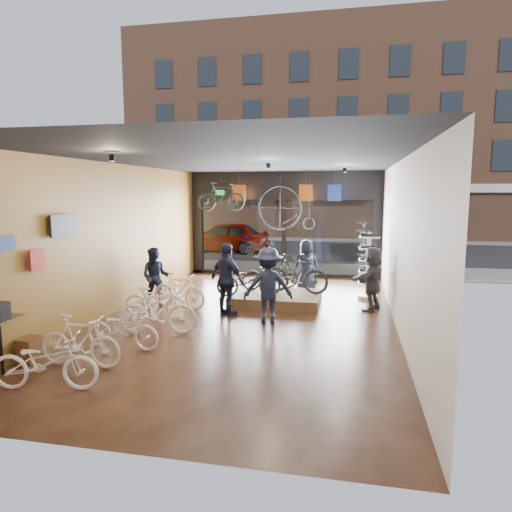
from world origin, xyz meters
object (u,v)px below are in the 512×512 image
(display_bike_right, at_px, (270,274))
(customer_3, at_px, (268,286))
(floor_bike_0, at_px, (45,362))
(box_truck, at_px, (397,234))
(floor_bike_2, at_px, (123,328))
(customer_4, at_px, (306,266))
(street_car, at_px, (224,237))
(customer_5, at_px, (372,278))
(customer_2, at_px, (227,280))
(display_bike_left, at_px, (249,280))
(floor_bike_5, at_px, (179,291))
(display_platform, at_px, (276,299))
(display_bike_mid, at_px, (296,274))
(floor_bike_4, at_px, (156,301))
(customer_1, at_px, (156,277))
(floor_bike_3, at_px, (157,311))
(sunglasses_rack, at_px, (369,266))
(penny_farthing, at_px, (289,209))
(hung_bike, at_px, (221,197))
(floor_bike_1, at_px, (80,341))

(display_bike_right, distance_m, customer_3, 2.42)
(floor_bike_0, bearing_deg, box_truck, -34.02)
(floor_bike_2, xyz_separation_m, customer_4, (3.04, 5.84, 0.41))
(customer_3, bearing_deg, street_car, -84.16)
(customer_5, bearing_deg, customer_2, -44.71)
(display_bike_left, height_order, display_bike_right, display_bike_right)
(floor_bike_5, relative_size, display_platform, 0.66)
(floor_bike_2, xyz_separation_m, display_bike_mid, (2.91, 4.36, 0.43))
(floor_bike_4, bearing_deg, customer_4, -39.24)
(customer_5, bearing_deg, customer_1, -58.05)
(customer_4, bearing_deg, floor_bike_5, 17.22)
(display_bike_right, xyz_separation_m, customer_4, (0.92, 1.12, 0.07))
(floor_bike_3, height_order, display_bike_right, display_bike_right)
(floor_bike_0, relative_size, sunglasses_rack, 0.87)
(floor_bike_0, xyz_separation_m, floor_bike_5, (0.18, 5.19, 0.04))
(box_truck, height_order, customer_4, box_truck)
(display_bike_mid, bearing_deg, sunglasses_rack, -53.82)
(floor_bike_3, height_order, display_platform, floor_bike_3)
(floor_bike_0, bearing_deg, floor_bike_2, -18.30)
(box_truck, bearing_deg, customer_2, -114.88)
(floor_bike_4, distance_m, penny_farthing, 6.01)
(floor_bike_4, distance_m, hung_bike, 5.28)
(sunglasses_rack, bearing_deg, floor_bike_4, -165.73)
(box_truck, xyz_separation_m, floor_bike_3, (-6.11, -12.63, -0.65))
(floor_bike_5, bearing_deg, display_platform, -54.58)
(floor_bike_4, bearing_deg, floor_bike_3, -151.65)
(floor_bike_4, xyz_separation_m, floor_bike_5, (0.19, 1.03, 0.04))
(floor_bike_0, bearing_deg, customer_2, -29.84)
(box_truck, xyz_separation_m, display_platform, (-4.03, -9.41, -1.02))
(customer_3, bearing_deg, display_bike_mid, -116.18)
(display_bike_left, xyz_separation_m, customer_3, (0.77, -1.33, 0.15))
(street_car, bearing_deg, display_bike_mid, 25.80)
(display_bike_right, xyz_separation_m, customer_2, (-0.75, -1.95, 0.17))
(display_bike_right, relative_size, sunglasses_rack, 0.89)
(floor_bike_5, relative_size, customer_1, 1.00)
(street_car, height_order, floor_bike_1, street_car)
(customer_4, bearing_deg, floor_bike_2, 39.57)
(hung_bike, bearing_deg, floor_bike_0, 163.81)
(box_truck, relative_size, floor_bike_1, 3.77)
(penny_farthing, bearing_deg, hung_bike, -170.56)
(floor_bike_3, relative_size, display_platform, 0.72)
(customer_5, bearing_deg, floor_bike_5, -55.09)
(floor_bike_5, xyz_separation_m, display_bike_right, (2.20, 1.51, 0.27))
(display_platform, bearing_deg, display_bike_right, 117.10)
(display_bike_mid, relative_size, hung_bike, 1.14)
(box_truck, bearing_deg, floor_bike_2, -115.19)
(floor_bike_4, height_order, display_bike_left, display_bike_left)
(penny_farthing, bearing_deg, customer_3, -87.89)
(display_bike_mid, bearing_deg, box_truck, -12.25)
(floor_bike_4, bearing_deg, display_bike_right, -40.42)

